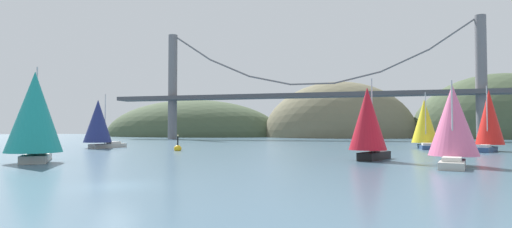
% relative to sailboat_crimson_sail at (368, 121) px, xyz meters
% --- Properties ---
extents(ground_plane, '(360.00, 360.00, 0.00)m').
position_rel_sailboat_crimson_sail_xyz_m(ground_plane, '(-14.48, -22.84, -4.07)').
color(ground_plane, '#426075').
extents(headland_left, '(76.50, 44.00, 30.30)m').
position_rel_sailboat_crimson_sail_xyz_m(headland_left, '(-69.48, 112.16, -4.07)').
color(headland_left, '#425138').
rests_on(headland_left, ground_plane).
extents(headland_right, '(59.35, 44.00, 44.51)m').
position_rel_sailboat_crimson_sail_xyz_m(headland_right, '(45.52, 112.16, -4.07)').
color(headland_right, '#425138').
rests_on(headland_right, ground_plane).
extents(headland_center, '(57.21, 44.00, 41.95)m').
position_rel_sailboat_crimson_sail_xyz_m(headland_center, '(-9.48, 112.16, -4.07)').
color(headland_center, '#6B664C').
rests_on(headland_center, ground_plane).
extents(suspension_bridge, '(123.71, 6.00, 33.06)m').
position_rel_sailboat_crimson_sail_xyz_m(suspension_bridge, '(-14.48, 72.16, 10.18)').
color(suspension_bridge, slate).
rests_on(suspension_bridge, ground_plane).
extents(sailboat_crimson_sail, '(5.07, 7.24, 8.68)m').
position_rel_sailboat_crimson_sail_xyz_m(sailboat_crimson_sail, '(0.00, 0.00, 0.00)').
color(sailboat_crimson_sail, black).
rests_on(sailboat_crimson_sail, ground_plane).
extents(sailboat_teal_sail, '(8.18, 9.08, 9.52)m').
position_rel_sailboat_crimson_sail_xyz_m(sailboat_teal_sail, '(-31.15, -11.51, 0.59)').
color(sailboat_teal_sail, '#B7B2A8').
rests_on(sailboat_teal_sail, ground_plane).
extents(sailboat_pink_spinnaker, '(5.12, 7.53, 7.52)m').
position_rel_sailboat_crimson_sail_xyz_m(sailboat_pink_spinnaker, '(7.23, -4.42, -0.22)').
color(sailboat_pink_spinnaker, '#B7B2A8').
rests_on(sailboat_pink_spinnaker, ground_plane).
extents(sailboat_navy_sail, '(5.68, 8.25, 9.19)m').
position_rel_sailboat_crimson_sail_xyz_m(sailboat_navy_sail, '(-43.34, 14.96, 0.25)').
color(sailboat_navy_sail, '#B7B2A8').
rests_on(sailboat_navy_sail, ground_plane).
extents(sailboat_red_spinnaker, '(5.66, 7.62, 9.51)m').
position_rel_sailboat_crimson_sail_xyz_m(sailboat_red_spinnaker, '(17.36, 22.11, 0.65)').
color(sailboat_red_spinnaker, navy).
rests_on(sailboat_red_spinnaker, ground_plane).
extents(sailboat_yellow_sail, '(4.37, 8.37, 9.34)m').
position_rel_sailboat_crimson_sail_xyz_m(sailboat_yellow_sail, '(9.58, 29.46, 0.20)').
color(sailboat_yellow_sail, navy).
rests_on(sailboat_yellow_sail, ground_plane).
extents(channel_buoy, '(1.10, 1.10, 2.64)m').
position_rel_sailboat_crimson_sail_xyz_m(channel_buoy, '(-27.22, 11.61, -3.70)').
color(channel_buoy, gold).
rests_on(channel_buoy, ground_plane).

